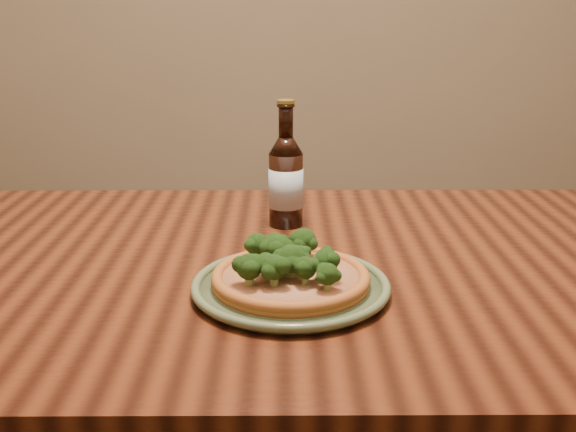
{
  "coord_description": "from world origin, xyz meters",
  "views": [
    {
      "loc": [
        -0.06,
        -0.97,
        1.17
      ],
      "look_at": [
        -0.06,
        0.13,
        0.82
      ],
      "focal_mm": 42.0,
      "sensor_mm": 36.0,
      "label": 1
    }
  ],
  "objects_px": {
    "plate": "(291,286)",
    "beer_bottle": "(286,180)",
    "table": "(321,310)",
    "pizza": "(290,273)"
  },
  "relations": [
    {
      "from": "table",
      "to": "plate",
      "type": "height_order",
      "value": "plate"
    },
    {
      "from": "plate",
      "to": "pizza",
      "type": "height_order",
      "value": "pizza"
    },
    {
      "from": "pizza",
      "to": "beer_bottle",
      "type": "xyz_separation_m",
      "value": [
        -0.0,
        0.32,
        0.06
      ]
    },
    {
      "from": "table",
      "to": "beer_bottle",
      "type": "bearing_deg",
      "value": 107.21
    },
    {
      "from": "plate",
      "to": "beer_bottle",
      "type": "xyz_separation_m",
      "value": [
        -0.01,
        0.32,
        0.08
      ]
    },
    {
      "from": "table",
      "to": "beer_bottle",
      "type": "distance_m",
      "value": 0.27
    },
    {
      "from": "table",
      "to": "pizza",
      "type": "xyz_separation_m",
      "value": [
        -0.05,
        -0.13,
        0.12
      ]
    },
    {
      "from": "beer_bottle",
      "to": "plate",
      "type": "bearing_deg",
      "value": -113.83
    },
    {
      "from": "plate",
      "to": "table",
      "type": "bearing_deg",
      "value": 67.94
    },
    {
      "from": "plate",
      "to": "beer_bottle",
      "type": "bearing_deg",
      "value": 91.1
    }
  ]
}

